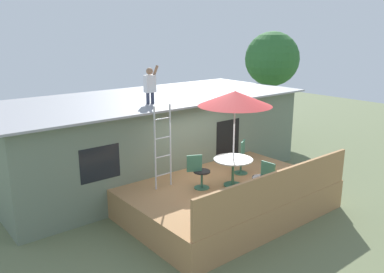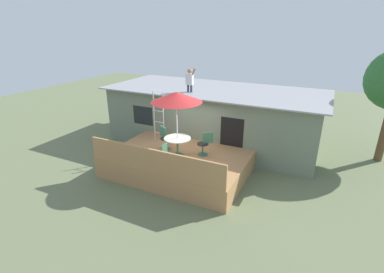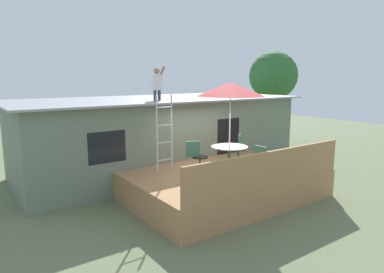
{
  "view_description": "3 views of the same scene",
  "coord_description": "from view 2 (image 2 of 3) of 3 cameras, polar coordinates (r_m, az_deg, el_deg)",
  "views": [
    {
      "loc": [
        -6.99,
        -7.22,
        4.79
      ],
      "look_at": [
        -0.54,
        0.75,
        2.05
      ],
      "focal_mm": 36.92,
      "sensor_mm": 36.0,
      "label": 1
    },
    {
      "loc": [
        4.99,
        -9.01,
        5.53
      ],
      "look_at": [
        0.36,
        0.42,
        1.43
      ],
      "focal_mm": 26.35,
      "sensor_mm": 36.0,
      "label": 2
    },
    {
      "loc": [
        -6.29,
        -7.37,
        3.47
      ],
      "look_at": [
        -0.42,
        0.93,
        1.71
      ],
      "focal_mm": 31.9,
      "sensor_mm": 36.0,
      "label": 3
    }
  ],
  "objects": [
    {
      "name": "patio_table",
      "position": [
        10.88,
        -2.97,
        -1.09
      ],
      "size": [
        1.04,
        1.04,
        0.74
      ],
      "color": "#33664C",
      "rests_on": "deck"
    },
    {
      "name": "ground_plane",
      "position": [
        11.69,
        -2.53,
        -6.93
      ],
      "size": [
        40.0,
        40.0,
        0.0
      ],
      "primitive_type": "plane",
      "color": "#66704C"
    },
    {
      "name": "patio_chair_right",
      "position": [
        11.02,
        2.56,
        -1.51
      ],
      "size": [
        0.57,
        0.45,
        0.92
      ],
      "rotation": [
        0.0,
        0.0,
        -2.59
      ],
      "color": "#33664C",
      "rests_on": "deck"
    },
    {
      "name": "deck",
      "position": [
        11.5,
        -2.56,
        -5.18
      ],
      "size": [
        5.41,
        3.81,
        0.8
      ],
      "primitive_type": "cube",
      "color": "#A87A4C",
      "rests_on": "ground"
    },
    {
      "name": "person_figure",
      "position": [
        12.98,
        -0.44,
        11.6
      ],
      "size": [
        0.47,
        0.2,
        1.11
      ],
      "color": "#33384C",
      "rests_on": "house"
    },
    {
      "name": "patio_umbrella",
      "position": [
        10.34,
        -3.15,
        7.97
      ],
      "size": [
        1.9,
        1.9,
        2.54
      ],
      "color": "silver",
      "rests_on": "deck"
    },
    {
      "name": "house",
      "position": [
        14.18,
        4.35,
        4.2
      ],
      "size": [
        10.5,
        4.5,
        2.73
      ],
      "color": "slate",
      "rests_on": "ground"
    },
    {
      "name": "patio_chair_near",
      "position": [
        10.12,
        -5.23,
        -3.74
      ],
      "size": [
        0.44,
        0.62,
        0.92
      ],
      "rotation": [
        0.0,
        0.0,
        1.65
      ],
      "color": "#33664C",
      "rests_on": "deck"
    },
    {
      "name": "patio_chair_left",
      "position": [
        11.65,
        -5.55,
        -0.3
      ],
      "size": [
        0.59,
        0.44,
        0.92
      ],
      "rotation": [
        0.0,
        0.0,
        -0.46
      ],
      "color": "#33664C",
      "rests_on": "deck"
    },
    {
      "name": "deck_railing",
      "position": [
        9.71,
        -7.89,
        -5.03
      ],
      "size": [
        5.31,
        0.08,
        0.9
      ],
      "primitive_type": "cube",
      "color": "#A87A4C",
      "rests_on": "deck"
    },
    {
      "name": "step_ladder",
      "position": [
        12.3,
        -6.75,
        4.01
      ],
      "size": [
        0.52,
        0.04,
        2.2
      ],
      "color": "silver",
      "rests_on": "deck"
    }
  ]
}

